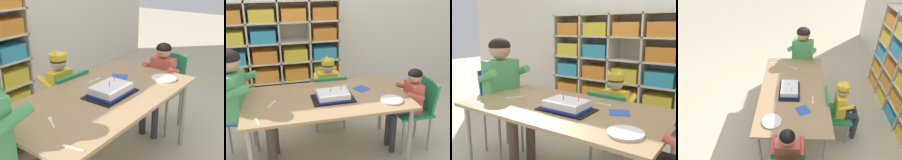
# 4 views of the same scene
# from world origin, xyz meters

# --- Properties ---
(ground) EXTENTS (16.00, 16.00, 0.00)m
(ground) POSITION_xyz_m (0.00, 0.00, 0.00)
(ground) COLOR beige
(activity_table) EXTENTS (1.47, 0.79, 0.62)m
(activity_table) POSITION_xyz_m (0.00, 0.00, 0.57)
(activity_table) COLOR #A37F56
(activity_table) RESTS_ON ground
(classroom_chair_blue) EXTENTS (0.38, 0.33, 0.65)m
(classroom_chair_blue) POSITION_xyz_m (0.13, 0.49, 0.39)
(classroom_chair_blue) COLOR #238451
(classroom_chair_blue) RESTS_ON ground
(child_with_crown) EXTENTS (0.30, 0.31, 0.83)m
(child_with_crown) POSITION_xyz_m (0.14, 0.60, 0.52)
(child_with_crown) COLOR yellow
(child_with_crown) RESTS_ON ground
(classroom_chair_adult_side) EXTENTS (0.39, 0.35, 0.79)m
(classroom_chair_adult_side) POSITION_xyz_m (-0.85, 0.13, 0.48)
(classroom_chair_adult_side) COLOR #1E4CA8
(classroom_chair_adult_side) RESTS_ON ground
(adult_helper_seated) EXTENTS (0.46, 0.44, 1.09)m
(adult_helper_seated) POSITION_xyz_m (-0.74, 0.11, 0.68)
(adult_helper_seated) COLOR #4C9E5B
(adult_helper_seated) RESTS_ON ground
(guest_at_table_side) EXTENTS (0.31, 0.30, 0.83)m
(guest_at_table_side) POSITION_xyz_m (0.80, -0.04, 0.53)
(guest_at_table_side) COLOR #D15647
(guest_at_table_side) RESTS_ON ground
(birthday_cake_on_tray) EXTENTS (0.37, 0.24, 0.11)m
(birthday_cake_on_tray) POSITION_xyz_m (0.05, -0.05, 0.65)
(birthday_cake_on_tray) COLOR black
(birthday_cake_on_tray) RESTS_ON activity_table
(paper_plate_stack) EXTENTS (0.20, 0.20, 0.01)m
(paper_plate_stack) POSITION_xyz_m (0.54, -0.21, 0.63)
(paper_plate_stack) COLOR white
(paper_plate_stack) RESTS_ON activity_table
(paper_napkin_square) EXTENTS (0.18, 0.18, 0.00)m
(paper_napkin_square) POSITION_xyz_m (0.37, 0.11, 0.62)
(paper_napkin_square) COLOR #3356B7
(paper_napkin_square) RESTS_ON activity_table
(fork_scattered_mid_table) EXTENTS (0.08, 0.12, 0.00)m
(fork_scattered_mid_table) POSITION_xyz_m (-0.48, -0.01, 0.62)
(fork_scattered_mid_table) COLOR white
(fork_scattered_mid_table) RESTS_ON activity_table
(fork_near_child_seat) EXTENTS (0.14, 0.02, 0.00)m
(fork_near_child_seat) POSITION_xyz_m (0.20, 0.22, 0.62)
(fork_near_child_seat) COLOR white
(fork_near_child_seat) RESTS_ON activity_table
(fork_at_table_front_edge) EXTENTS (0.05, 0.12, 0.00)m
(fork_at_table_front_edge) POSITION_xyz_m (-0.60, -0.29, 0.62)
(fork_at_table_front_edge) COLOR white
(fork_at_table_front_edge) RESTS_ON activity_table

